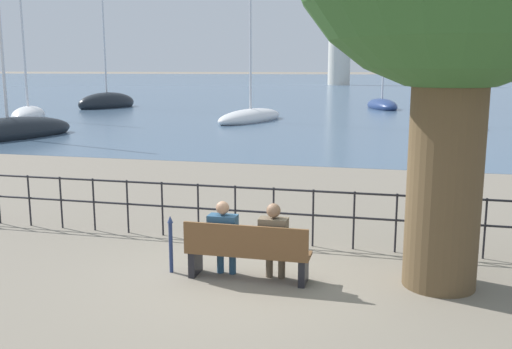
% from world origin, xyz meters
% --- Properties ---
extents(ground_plane, '(1000.00, 1000.00, 0.00)m').
position_xyz_m(ground_plane, '(0.00, 0.00, 0.00)').
color(ground_plane, gray).
extents(harbor_water, '(600.00, 300.00, 0.01)m').
position_xyz_m(harbor_water, '(0.00, 160.34, 0.00)').
color(harbor_water, '#47607A').
rests_on(harbor_water, ground_plane).
extents(park_bench, '(1.90, 0.45, 0.90)m').
position_xyz_m(park_bench, '(0.00, -0.06, 0.44)').
color(park_bench, brown).
rests_on(park_bench, ground_plane).
extents(seated_person_left, '(0.44, 0.35, 1.20)m').
position_xyz_m(seated_person_left, '(-0.39, 0.01, 0.66)').
color(seated_person_left, navy).
rests_on(seated_person_left, ground_plane).
extents(seated_person_right, '(0.43, 0.35, 1.21)m').
position_xyz_m(seated_person_right, '(0.39, 0.01, 0.67)').
color(seated_person_right, brown).
rests_on(seated_person_right, ground_plane).
extents(promenade_railing, '(14.55, 0.04, 1.05)m').
position_xyz_m(promenade_railing, '(0.00, 1.85, 0.69)').
color(promenade_railing, black).
rests_on(promenade_railing, ground_plane).
extents(closed_umbrella, '(0.09, 0.09, 0.92)m').
position_xyz_m(closed_umbrella, '(-1.25, -0.01, 0.51)').
color(closed_umbrella, navy).
rests_on(closed_umbrella, ground_plane).
extents(sailboat_0, '(3.45, 5.91, 8.57)m').
position_xyz_m(sailboat_0, '(1.02, 38.96, 0.28)').
color(sailboat_0, navy).
rests_on(sailboat_0, ground_plane).
extents(sailboat_1, '(3.76, 5.37, 8.80)m').
position_xyz_m(sailboat_1, '(-20.37, 23.50, 0.30)').
color(sailboat_1, white).
rests_on(sailboat_1, ground_plane).
extents(sailboat_2, '(3.94, 7.34, 10.26)m').
position_xyz_m(sailboat_2, '(5.05, 25.82, 0.31)').
color(sailboat_2, silver).
rests_on(sailboat_2, ground_plane).
extents(sailboat_3, '(3.90, 7.37, 8.23)m').
position_xyz_m(sailboat_3, '(-15.13, 14.57, 0.30)').
color(sailboat_3, black).
rests_on(sailboat_3, ground_plane).
extents(sailboat_4, '(3.65, 7.08, 9.06)m').
position_xyz_m(sailboat_4, '(-6.46, 25.59, 0.27)').
color(sailboat_4, white).
rests_on(sailboat_4, ground_plane).
extents(sailboat_5, '(3.72, 6.30, 12.54)m').
position_xyz_m(sailboat_5, '(-20.86, 34.60, 0.41)').
color(sailboat_5, black).
rests_on(sailboat_5, ground_plane).
extents(harbor_lighthouse, '(4.28, 4.28, 27.05)m').
position_xyz_m(harbor_lighthouse, '(-8.89, 104.96, 12.58)').
color(harbor_lighthouse, silver).
rests_on(harbor_lighthouse, ground_plane).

